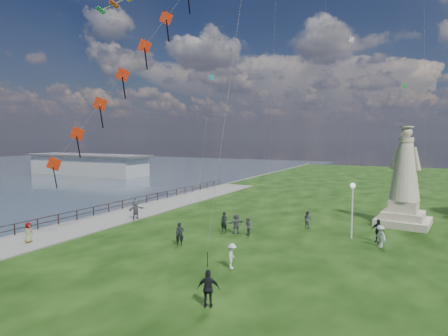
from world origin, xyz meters
The scene contains 17 objects.
waterfront centered at (-15.24, 8.99, -0.06)m, with size 200.00×200.00×1.51m.
pier_pavilion centered at (-52.00, 42.00, 1.84)m, with size 30.00×8.00×4.40m.
statue centered at (10.45, 20.20, 3.27)m, with size 4.71×4.71×8.66m.
lamppost centered at (7.13, 13.41, 3.08)m, with size 0.40×0.40×4.27m.
person_0 centered at (-3.46, 5.89, 0.83)m, with size 0.61×0.40×1.66m, color black.
person_1 centered at (-0.19, 10.48, 0.74)m, with size 0.72×0.44×1.48m, color #595960.
person_2 centered at (1.91, 3.42, 0.75)m, with size 0.96×0.50×1.49m, color silver.
person_3 centered at (3.19, -1.58, 0.87)m, with size 1.02×0.52×1.74m, color black.
person_5 centered at (-11.69, 10.75, 0.90)m, with size 1.67×0.72×1.81m, color #595960.
person_6 centered at (-2.35, 10.61, 0.85)m, with size 0.62×0.41×1.69m, color black.
person_7 centered at (3.23, 15.33, 0.74)m, with size 0.72×0.44×1.48m, color #595960.
person_8 centered at (9.26, 12.06, 0.78)m, with size 1.01×0.52×1.57m, color silver.
person_9 centered at (9.00, 13.34, 0.86)m, with size 1.01×0.52×1.72m, color black.
person_10 centered at (-13.42, 1.17, 0.73)m, with size 0.72×0.44×1.47m, color #595960.
person_11 centered at (-1.35, 10.76, 0.81)m, with size 1.50×0.65×1.61m, color #595960.
red_kite_train centered at (-7.54, 4.63, 11.78)m, with size 9.94×9.35×18.94m.
small_kites centered at (4.40, 23.57, 15.71)m, with size 25.76×16.19×28.91m.
Camera 1 is at (11.42, -15.85, 7.73)m, focal length 30.00 mm.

